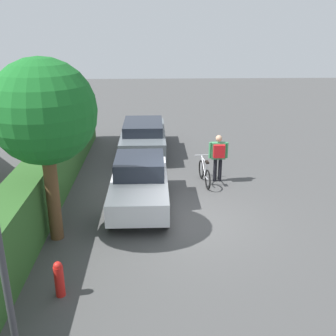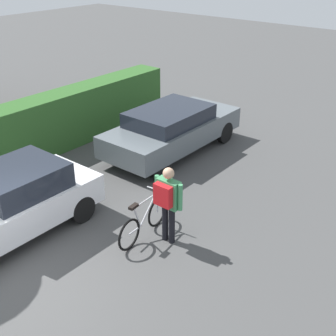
% 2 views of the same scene
% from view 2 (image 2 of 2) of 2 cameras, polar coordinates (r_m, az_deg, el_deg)
% --- Properties ---
extents(ground_plane, '(60.00, 60.00, 0.00)m').
position_cam_2_polar(ground_plane, '(8.61, -19.69, -14.80)').
color(ground_plane, '#454545').
extents(parked_car_near, '(3.90, 1.70, 1.47)m').
position_cam_2_polar(parked_car_near, '(9.66, -19.81, -4.36)').
color(parked_car_near, silver).
rests_on(parked_car_near, ground).
extents(parked_car_far, '(4.50, 1.86, 1.37)m').
position_cam_2_polar(parked_car_far, '(12.82, 0.53, 5.19)').
color(parked_car_far, slate).
rests_on(parked_car_far, ground).
extents(bicycle, '(1.68, 0.50, 0.94)m').
position_cam_2_polar(bicycle, '(9.22, -3.15, -6.89)').
color(bicycle, black).
rests_on(bicycle, ground).
extents(person_rider, '(0.35, 0.68, 1.70)m').
position_cam_2_polar(person_rider, '(8.71, -0.08, -3.97)').
color(person_rider, black).
rests_on(person_rider, ground).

